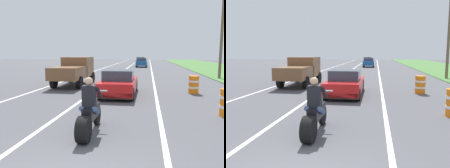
{
  "view_description": "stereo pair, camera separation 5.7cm",
  "coord_description": "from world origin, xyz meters",
  "views": [
    {
      "loc": [
        1.36,
        -3.49,
        2.26
      ],
      "look_at": [
        -0.11,
        5.85,
        1.0
      ],
      "focal_mm": 37.0,
      "sensor_mm": 36.0,
      "label": 1
    },
    {
      "loc": [
        1.41,
        -3.49,
        2.26
      ],
      "look_at": [
        -0.11,
        5.85,
        1.0
      ],
      "focal_mm": 37.0,
      "sensor_mm": 36.0,
      "label": 2
    }
  ],
  "objects": [
    {
      "name": "sports_car_red",
      "position": [
        -0.21,
        8.91,
        0.63
      ],
      "size": [
        1.84,
        4.3,
        1.37
      ],
      "color": "red",
      "rests_on": "ground"
    },
    {
      "name": "construction_barrel_mid",
      "position": [
        3.92,
        9.97,
        0.5
      ],
      "size": [
        0.58,
        0.58,
        1.0
      ],
      "color": "orange",
      "rests_on": "ground"
    },
    {
      "name": "pickup_truck_left_lane_brown",
      "position": [
        -3.84,
        12.26,
        1.11
      ],
      "size": [
        2.02,
        4.8,
        1.98
      ],
      "color": "brown",
      "rests_on": "ground"
    },
    {
      "name": "lane_stripe_right_solid",
      "position": [
        1.8,
        20.0,
        0.0
      ],
      "size": [
        0.14,
        120.0,
        0.01
      ],
      "primitive_type": "cube",
      "color": "white",
      "rests_on": "ground"
    },
    {
      "name": "distant_car_further_ahead",
      "position": [
        -0.22,
        43.92,
        0.77
      ],
      "size": [
        1.8,
        4.0,
        1.5
      ],
      "color": "#B2B2B7",
      "rests_on": "ground"
    },
    {
      "name": "utility_pole_roadside",
      "position": [
        7.6,
        18.06,
        4.44
      ],
      "size": [
        0.24,
        0.24,
        8.88
      ],
      "primitive_type": "cylinder",
      "color": "brown",
      "rests_on": "ground"
    },
    {
      "name": "motorcycle_with_rider",
      "position": [
        -0.23,
        2.54,
        0.59
      ],
      "size": [
        0.7,
        2.21,
        1.62
      ],
      "color": "black",
      "rests_on": "ground"
    },
    {
      "name": "distant_car_far_ahead",
      "position": [
        0.24,
        35.11,
        0.77
      ],
      "size": [
        1.8,
        4.0,
        1.5
      ],
      "color": "#194C8C",
      "rests_on": "ground"
    },
    {
      "name": "lane_stripe_left_solid",
      "position": [
        -5.4,
        20.0,
        0.0
      ],
      "size": [
        0.14,
        120.0,
        0.01
      ],
      "primitive_type": "cube",
      "color": "white",
      "rests_on": "ground"
    },
    {
      "name": "lane_stripe_centre_dashed",
      "position": [
        -1.8,
        20.0,
        0.0
      ],
      "size": [
        0.14,
        120.0,
        0.01
      ],
      "primitive_type": "cube",
      "color": "white",
      "rests_on": "ground"
    }
  ]
}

